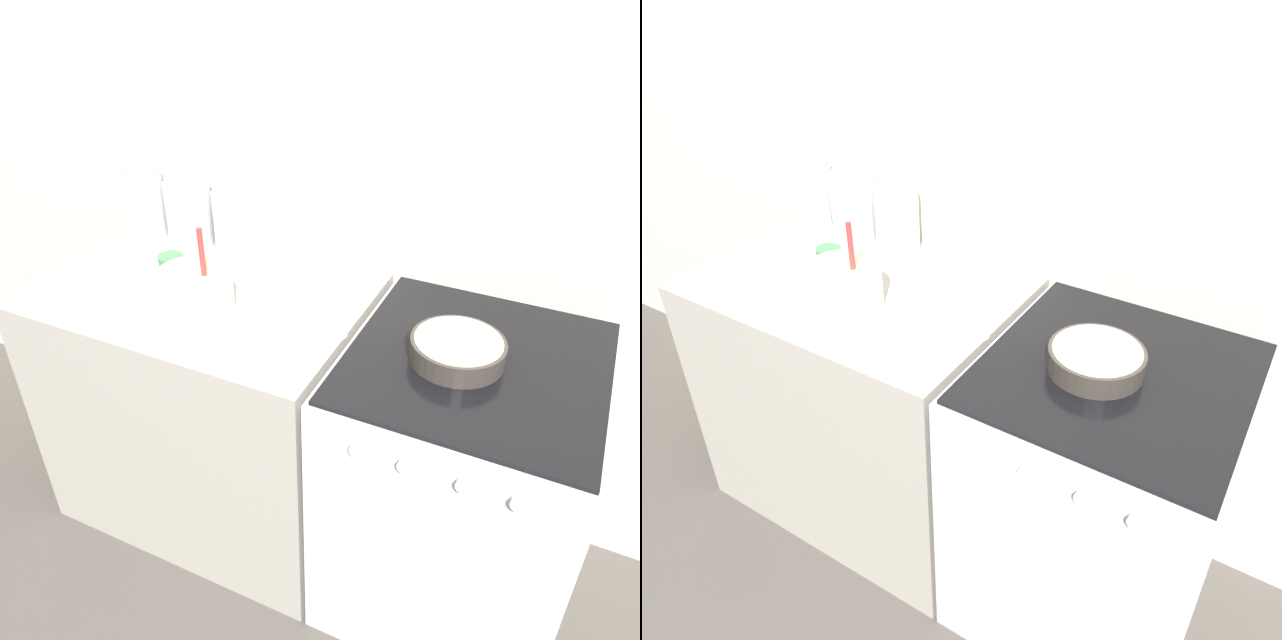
{
  "view_description": "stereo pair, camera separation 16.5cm",
  "coord_description": "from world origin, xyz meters",
  "views": [
    {
      "loc": [
        0.53,
        -0.98,
        1.85
      ],
      "look_at": [
        -0.06,
        0.27,
        0.95
      ],
      "focal_mm": 35.0,
      "sensor_mm": 36.0,
      "label": 1
    },
    {
      "loc": [
        0.67,
        -0.9,
        1.85
      ],
      "look_at": [
        -0.06,
        0.27,
        0.95
      ],
      "focal_mm": 35.0,
      "sensor_mm": 36.0,
      "label": 2
    }
  ],
  "objects": [
    {
      "name": "mixing_bowl",
      "position": [
        -0.42,
        0.22,
        0.97
      ],
      "size": [
        0.21,
        0.21,
        0.27
      ],
      "color": "white",
      "rests_on": "countertop_cabinet"
    },
    {
      "name": "storage_jar_left",
      "position": [
        -0.88,
        0.59,
        1.0
      ],
      "size": [
        0.14,
        0.14,
        0.24
      ],
      "color": "silver",
      "rests_on": "countertop_cabinet"
    },
    {
      "name": "baking_pan",
      "position": [
        0.3,
        0.32,
        0.93
      ],
      "size": [
        0.24,
        0.24,
        0.06
      ],
      "color": "#38332D",
      "rests_on": "stove"
    },
    {
      "name": "storage_jar_right",
      "position": [
        -0.52,
        0.59,
        1.0
      ],
      "size": [
        0.14,
        0.14,
        0.24
      ],
      "color": "silver",
      "rests_on": "countertop_cabinet"
    },
    {
      "name": "storage_jar_middle",
      "position": [
        -0.7,
        0.59,
        1.0
      ],
      "size": [
        0.15,
        0.15,
        0.24
      ],
      "color": "silver",
      "rests_on": "countertop_cabinet"
    },
    {
      "name": "recipe_page",
      "position": [
        -0.13,
        0.18,
        0.9
      ],
      "size": [
        0.28,
        0.33,
        0.01
      ],
      "color": "white",
      "rests_on": "countertop_cabinet"
    },
    {
      "name": "tin_can",
      "position": [
        -0.6,
        0.34,
        0.94
      ],
      "size": [
        0.08,
        0.08,
        0.09
      ],
      "color": "#3F7F4C",
      "rests_on": "countertop_cabinet"
    },
    {
      "name": "ground_plane",
      "position": [
        0.0,
        0.0,
        0.0
      ],
      "size": [
        12.0,
        12.0,
        0.0
      ],
      "primitive_type": "plane",
      "color": "#4C4742"
    },
    {
      "name": "countertop_cabinet",
      "position": [
        -0.5,
        0.35,
        0.45
      ],
      "size": [
        0.99,
        0.69,
        0.9
      ],
      "color": "#9E998E",
      "rests_on": "ground_plane"
    },
    {
      "name": "wall_back",
      "position": [
        0.0,
        0.72,
        1.2
      ],
      "size": [
        4.98,
        0.05,
        2.4
      ],
      "color": "beige",
      "rests_on": "ground_plane"
    },
    {
      "name": "stove",
      "position": [
        0.35,
        0.34,
        0.45
      ],
      "size": [
        0.67,
        0.71,
        0.9
      ],
      "color": "silver",
      "rests_on": "ground_plane"
    }
  ]
}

